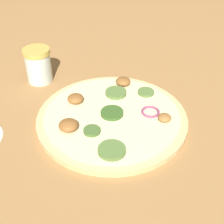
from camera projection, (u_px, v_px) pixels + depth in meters
ground_plane at (112, 120)px, 0.66m from camera, size 3.00×3.00×0.00m
pizza at (112, 117)px, 0.65m from camera, size 0.31×0.31×0.03m
spice_jar at (38, 65)px, 0.76m from camera, size 0.06×0.06×0.09m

